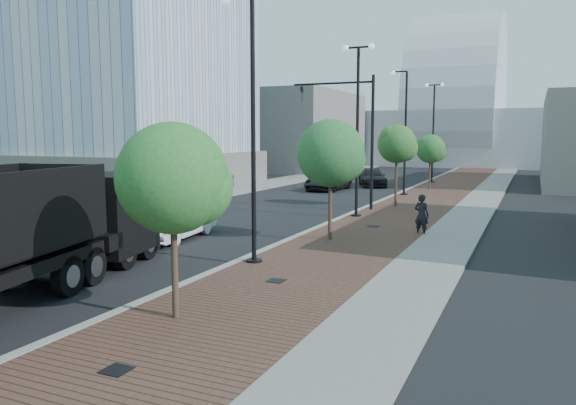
% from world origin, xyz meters
% --- Properties ---
extents(sidewalk, '(7.00, 140.00, 0.12)m').
position_xyz_m(sidewalk, '(3.50, 40.00, 0.06)').
color(sidewalk, '#4C2D23').
rests_on(sidewalk, ground).
extents(concrete_strip, '(2.40, 140.00, 0.13)m').
position_xyz_m(concrete_strip, '(6.20, 40.00, 0.07)').
color(concrete_strip, slate).
rests_on(concrete_strip, ground).
extents(curb, '(0.30, 140.00, 0.14)m').
position_xyz_m(curb, '(0.00, 40.00, 0.07)').
color(curb, gray).
rests_on(curb, ground).
extents(west_sidewalk, '(4.00, 140.00, 0.12)m').
position_xyz_m(west_sidewalk, '(-13.00, 40.00, 0.06)').
color(west_sidewalk, slate).
rests_on(west_sidewalk, ground).
extents(dump_truck, '(5.39, 13.89, 3.65)m').
position_xyz_m(dump_truck, '(-3.62, 4.77, 1.54)').
color(dump_truck, black).
rests_on(dump_truck, ground).
extents(white_sedan, '(2.36, 5.16, 1.64)m').
position_xyz_m(white_sedan, '(-4.80, 12.89, 0.82)').
color(white_sedan, silver).
rests_on(white_sedan, ground).
extents(dark_car_mid, '(2.72, 5.48, 1.49)m').
position_xyz_m(dark_car_mid, '(-6.08, 35.86, 0.75)').
color(dark_car_mid, black).
rests_on(dark_car_mid, ground).
extents(dark_car_far, '(3.97, 5.70, 1.53)m').
position_xyz_m(dark_car_far, '(-3.77, 41.03, 0.77)').
color(dark_car_far, black).
rests_on(dark_car_far, ground).
extents(pedestrian, '(0.79, 0.64, 1.89)m').
position_xyz_m(pedestrian, '(4.86, 18.06, 0.95)').
color(pedestrian, black).
rests_on(pedestrian, ground).
extents(streetlight_1, '(1.44, 0.56, 9.21)m').
position_xyz_m(streetlight_1, '(0.49, 10.00, 4.34)').
color(streetlight_1, black).
rests_on(streetlight_1, ground).
extents(streetlight_2, '(1.72, 0.56, 9.28)m').
position_xyz_m(streetlight_2, '(0.60, 22.00, 4.82)').
color(streetlight_2, black).
rests_on(streetlight_2, ground).
extents(streetlight_3, '(1.44, 0.56, 9.21)m').
position_xyz_m(streetlight_3, '(0.49, 34.00, 4.34)').
color(streetlight_3, black).
rests_on(streetlight_3, ground).
extents(streetlight_4, '(1.72, 0.56, 9.28)m').
position_xyz_m(streetlight_4, '(0.60, 46.00, 4.82)').
color(streetlight_4, black).
rests_on(streetlight_4, ground).
extents(traffic_mast, '(5.09, 0.20, 8.00)m').
position_xyz_m(traffic_mast, '(-0.30, 25.00, 4.98)').
color(traffic_mast, black).
rests_on(traffic_mast, ground).
extents(tree_0, '(2.66, 2.66, 4.83)m').
position_xyz_m(tree_0, '(1.65, 4.02, 3.49)').
color(tree_0, '#382619').
rests_on(tree_0, ground).
extents(tree_1, '(2.83, 2.83, 5.18)m').
position_xyz_m(tree_1, '(1.65, 15.02, 3.76)').
color(tree_1, '#382619').
rests_on(tree_1, ground).
extents(tree_2, '(2.42, 2.37, 5.17)m').
position_xyz_m(tree_2, '(1.65, 27.02, 3.97)').
color(tree_2, '#382619').
rests_on(tree_2, ground).
extents(tree_3, '(2.40, 2.35, 4.59)m').
position_xyz_m(tree_3, '(1.65, 39.02, 3.40)').
color(tree_3, '#382619').
rests_on(tree_3, ground).
extents(tower_podium, '(19.00, 19.00, 3.00)m').
position_xyz_m(tower_podium, '(-24.00, 32.00, 1.50)').
color(tower_podium, '#605D57').
rests_on(tower_podium, ground).
extents(convention_center, '(50.00, 30.00, 50.00)m').
position_xyz_m(convention_center, '(-2.00, 85.00, 6.00)').
color(convention_center, '#B3B7BD').
rests_on(convention_center, ground).
extents(commercial_block_nw, '(14.00, 20.00, 10.00)m').
position_xyz_m(commercial_block_nw, '(-20.00, 60.00, 5.00)').
color(commercial_block_nw, slate).
rests_on(commercial_block_nw, ground).
extents(utility_cover_0, '(0.50, 0.50, 0.02)m').
position_xyz_m(utility_cover_0, '(2.40, 1.00, 0.13)').
color(utility_cover_0, black).
rests_on(utility_cover_0, sidewalk).
extents(utility_cover_1, '(0.50, 0.50, 0.02)m').
position_xyz_m(utility_cover_1, '(2.40, 8.00, 0.13)').
color(utility_cover_1, black).
rests_on(utility_cover_1, sidewalk).
extents(utility_cover_2, '(0.50, 0.50, 0.02)m').
position_xyz_m(utility_cover_2, '(2.40, 19.00, 0.13)').
color(utility_cover_2, black).
rests_on(utility_cover_2, sidewalk).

